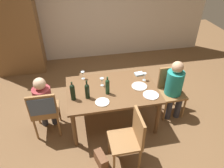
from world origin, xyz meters
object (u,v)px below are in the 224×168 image
person_woman_host (175,86)px  wine_glass_near_left (145,75)px  armoire_cabinet (14,29)px  dinner_plate_guest_right (102,102)px  handbag (101,160)px  wine_glass_centre (102,80)px  chair_left_end (44,109)px  dinner_plate_host (151,95)px  person_man_bearded (44,101)px  wine_bottle_dark_red (73,92)px  chair_right_end (171,88)px  dining_table (112,93)px  wine_bottle_short_olive (87,91)px  dinner_plate_guest_left (139,86)px  wine_glass_near_right (83,74)px  chair_near (130,136)px  wine_bottle_tall_green (107,86)px

person_woman_host → wine_glass_near_left: size_ratio=7.66×
armoire_cabinet → dinner_plate_guest_right: (1.65, -2.60, -0.35)m
dinner_plate_guest_right → handbag: size_ratio=0.81×
wine_glass_centre → dinner_plate_guest_right: bearing=-98.6°
chair_left_end → dinner_plate_host: chair_left_end is taller
person_woman_host → wine_glass_centre: person_woman_host is taller
person_man_bearded → wine_bottle_dark_red: person_man_bearded is taller
armoire_cabinet → chair_right_end: armoire_cabinet is taller
person_woman_host → dinner_plate_guest_right: person_woman_host is taller
dining_table → wine_bottle_short_olive: wine_bottle_short_olive is taller
wine_glass_near_left → dinner_plate_guest_right: wine_glass_near_left is taller
wine_glass_near_left → wine_glass_centre: bearing=-179.2°
dinner_plate_host → handbag: bearing=-147.4°
dinner_plate_host → dinner_plate_guest_right: 0.81m
wine_bottle_dark_red → chair_right_end: bearing=7.5°
wine_glass_centre → handbag: 1.29m
person_man_bearded → wine_bottle_short_olive: bearing=-14.3°
wine_bottle_short_olive → dinner_plate_host: wine_bottle_short_olive is taller
wine_bottle_dark_red → chair_left_end: bearing=176.7°
wine_bottle_dark_red → dinner_plate_guest_left: bearing=6.2°
wine_glass_centre → chair_right_end: bearing=-2.0°
chair_left_end → person_man_bearded: bearing=90.0°
armoire_cabinet → wine_glass_near_right: size_ratio=14.63×
chair_right_end → wine_glass_near_right: chair_right_end is taller
dining_table → dinner_plate_guest_left: bearing=-3.5°
chair_near → wine_bottle_dark_red: (-0.75, 0.75, 0.36)m
chair_left_end → dinner_plate_guest_left: (1.63, 0.09, 0.15)m
wine_glass_near_right → chair_left_end: bearing=-142.4°
handbag → dinner_plate_guest_left: bearing=46.6°
wine_glass_near_right → dinner_plate_host: wine_glass_near_right is taller
chair_left_end → dinner_plate_guest_right: bearing=-12.2°
wine_bottle_tall_green → wine_bottle_dark_red: wine_bottle_dark_red is taller
armoire_cabinet → dinner_plate_host: (2.46, -2.58, -0.35)m
dining_table → wine_bottle_dark_red: wine_bottle_dark_red is taller
armoire_cabinet → dinner_plate_guest_left: armoire_cabinet is taller
wine_glass_centre → wine_bottle_short_olive: bearing=-133.9°
wine_bottle_dark_red → wine_bottle_short_olive: 0.23m
person_man_bearded → handbag: bearing=-49.3°
chair_right_end → wine_glass_near_left: (-0.53, 0.06, 0.31)m
wine_bottle_tall_green → chair_right_end: bearing=9.1°
chair_near → handbag: (-0.44, 0.00, -0.42)m
chair_right_end → handbag: chair_right_end is taller
chair_near → dinner_plate_guest_right: bearing=28.0°
dining_table → person_woman_host: 1.15m
chair_near → chair_right_end: bearing=-47.0°
wine_glass_centre → chair_near: bearing=-77.1°
dining_table → chair_right_end: 1.16m
wine_bottle_tall_green → person_woman_host: bearing=3.9°
chair_left_end → wine_glass_centre: chair_left_end is taller
chair_left_end → wine_glass_near_right: chair_left_end is taller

